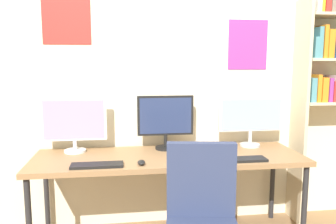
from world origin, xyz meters
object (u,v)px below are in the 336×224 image
object	(u,v)px
monitor_right	(251,118)
desk	(169,161)
monitor_center	(165,119)
computer_mouse	(141,162)
bookshelf	(336,64)
monitor_left	(74,122)
keyboard_right	(245,159)
keyboard_left	(97,165)

from	to	relation	value
monitor_right	desk	bearing A→B (deg)	-164.61
monitor_center	computer_mouse	distance (m)	0.56
bookshelf	monitor_left	world-z (taller)	bookshelf
monitor_left	monitor_center	size ratio (longest dim) A/B	1.10
monitor_center	keyboard_right	xyz separation A→B (m)	(0.56, -0.44, -0.25)
monitor_left	monitor_center	world-z (taller)	monitor_center
monitor_center	monitor_right	bearing A→B (deg)	0.00
desk	computer_mouse	size ratio (longest dim) A/B	22.73
monitor_left	monitor_center	xyz separation A→B (m)	(0.77, -0.00, 0.01)
monitor_left	monitor_right	xyz separation A→B (m)	(1.54, -0.00, 0.01)
computer_mouse	monitor_left	bearing A→B (deg)	140.64
monitor_left	desk	bearing A→B (deg)	-15.39
desk	keyboard_left	world-z (taller)	keyboard_left
keyboard_left	keyboard_right	world-z (taller)	same
monitor_right	computer_mouse	world-z (taller)	monitor_right
monitor_center	monitor_right	size ratio (longest dim) A/B	0.82
keyboard_left	bookshelf	bearing A→B (deg)	12.14
desk	monitor_center	xyz separation A→B (m)	(0.00, 0.21, 0.32)
desk	bookshelf	world-z (taller)	bookshelf
keyboard_left	computer_mouse	bearing A→B (deg)	0.73
monitor_left	monitor_center	distance (m)	0.77
monitor_right	keyboard_left	size ratio (longest dim) A/B	1.56
desk	monitor_right	size ratio (longest dim) A/B	3.70
monitor_center	monitor_right	distance (m)	0.77
bookshelf	monitor_center	bearing A→B (deg)	-179.36
monitor_center	desk	bearing A→B (deg)	-90.00
monitor_left	computer_mouse	world-z (taller)	monitor_left
keyboard_right	computer_mouse	size ratio (longest dim) A/B	3.47
monitor_center	bookshelf	bearing A→B (deg)	0.64
desk	monitor_center	size ratio (longest dim) A/B	4.49
desk	keyboard_right	xyz separation A→B (m)	(0.56, -0.23, 0.06)
monitor_left	keyboard_right	distance (m)	1.42
bookshelf	keyboard_right	bearing A→B (deg)	-155.67
monitor_center	keyboard_left	world-z (taller)	monitor_center
desk	monitor_center	world-z (taller)	monitor_center
monitor_left	keyboard_left	world-z (taller)	monitor_left
monitor_center	monitor_right	world-z (taller)	monitor_center
monitor_left	keyboard_right	xyz separation A→B (m)	(1.33, -0.44, -0.24)
bookshelf	computer_mouse	distance (m)	2.00
monitor_right	keyboard_left	distance (m)	1.42
desk	monitor_right	xyz separation A→B (m)	(0.77, 0.21, 0.31)
keyboard_right	monitor_right	bearing A→B (deg)	64.47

